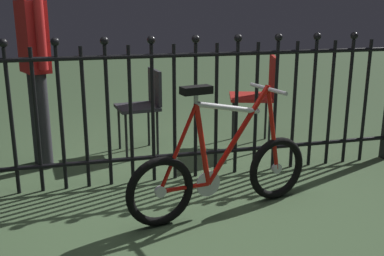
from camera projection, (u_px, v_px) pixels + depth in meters
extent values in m
plane|color=#405838|center=(178.00, 213.00, 3.16)|extent=(20.00, 20.00, 0.00)
cylinder|color=black|center=(12.00, 124.00, 3.35)|extent=(0.03, 0.03, 1.10)
sphere|color=black|center=(3.00, 43.00, 3.20)|extent=(0.07, 0.07, 0.07)
cylinder|color=black|center=(37.00, 122.00, 3.39)|extent=(0.03, 0.03, 1.10)
cylinder|color=black|center=(61.00, 120.00, 3.44)|extent=(0.03, 0.03, 1.10)
sphere|color=black|center=(55.00, 42.00, 3.28)|extent=(0.07, 0.07, 0.07)
cylinder|color=black|center=(85.00, 119.00, 3.48)|extent=(0.03, 0.03, 1.10)
cylinder|color=black|center=(108.00, 118.00, 3.52)|extent=(0.03, 0.03, 1.10)
sphere|color=black|center=(104.00, 41.00, 3.37)|extent=(0.07, 0.07, 0.07)
cylinder|color=black|center=(131.00, 116.00, 3.57)|extent=(0.03, 0.03, 1.10)
cylinder|color=black|center=(153.00, 115.00, 3.61)|extent=(0.03, 0.03, 1.10)
sphere|color=black|center=(151.00, 40.00, 3.45)|extent=(0.07, 0.07, 0.07)
cylinder|color=black|center=(175.00, 113.00, 3.65)|extent=(0.03, 0.03, 1.10)
cylinder|color=black|center=(196.00, 112.00, 3.70)|extent=(0.03, 0.03, 1.10)
sphere|color=black|center=(196.00, 39.00, 3.54)|extent=(0.07, 0.07, 0.07)
cylinder|color=black|center=(216.00, 111.00, 3.74)|extent=(0.03, 0.03, 1.10)
cylinder|color=black|center=(236.00, 110.00, 3.78)|extent=(0.03, 0.03, 1.10)
sphere|color=black|center=(238.00, 38.00, 3.63)|extent=(0.07, 0.07, 0.07)
cylinder|color=black|center=(256.00, 108.00, 3.83)|extent=(0.03, 0.03, 1.10)
cylinder|color=black|center=(275.00, 107.00, 3.87)|extent=(0.03, 0.03, 1.10)
sphere|color=black|center=(279.00, 37.00, 3.71)|extent=(0.07, 0.07, 0.07)
cylinder|color=black|center=(294.00, 106.00, 3.91)|extent=(0.03, 0.03, 1.10)
cylinder|color=black|center=(312.00, 105.00, 3.95)|extent=(0.03, 0.03, 1.10)
sphere|color=black|center=(317.00, 36.00, 3.80)|extent=(0.07, 0.07, 0.07)
cylinder|color=black|center=(330.00, 104.00, 4.00)|extent=(0.03, 0.03, 1.10)
cylinder|color=black|center=(348.00, 103.00, 4.04)|extent=(0.03, 0.03, 1.10)
sphere|color=black|center=(354.00, 36.00, 3.89)|extent=(0.07, 0.07, 0.07)
cylinder|color=black|center=(365.00, 102.00, 4.08)|extent=(0.03, 0.03, 1.10)
cylinder|color=black|center=(159.00, 157.00, 3.71)|extent=(4.29, 0.04, 0.04)
cylinder|color=black|center=(157.00, 56.00, 3.50)|extent=(4.29, 0.04, 0.04)
torus|color=black|center=(160.00, 192.00, 2.94)|extent=(0.47, 0.16, 0.47)
cylinder|color=silver|center=(160.00, 192.00, 2.94)|extent=(0.08, 0.05, 0.07)
torus|color=black|center=(277.00, 168.00, 3.35)|extent=(0.47, 0.16, 0.47)
cylinder|color=silver|center=(277.00, 168.00, 3.35)|extent=(0.08, 0.05, 0.07)
cylinder|color=red|center=(238.00, 135.00, 3.11)|extent=(0.49, 0.14, 0.65)
cylinder|color=silver|center=(228.00, 108.00, 3.03)|extent=(0.49, 0.14, 0.14)
cylinder|color=red|center=(202.00, 145.00, 3.00)|extent=(0.13, 0.06, 0.57)
cylinder|color=red|center=(185.00, 188.00, 3.02)|extent=(0.35, 0.11, 0.04)
cylinder|color=red|center=(178.00, 148.00, 2.92)|extent=(0.28, 0.09, 0.56)
cylinder|color=red|center=(273.00, 129.00, 3.24)|extent=(0.14, 0.06, 0.63)
cylinder|color=silver|center=(268.00, 87.00, 3.14)|extent=(0.03, 0.03, 0.02)
cylinder|color=silver|center=(268.00, 89.00, 3.14)|extent=(0.11, 0.40, 0.03)
cylinder|color=silver|center=(196.00, 99.00, 2.90)|extent=(0.03, 0.03, 0.07)
cube|color=black|center=(196.00, 90.00, 2.88)|extent=(0.21, 0.13, 0.05)
cylinder|color=silver|center=(208.00, 184.00, 3.10)|extent=(0.18, 0.05, 0.18)
cylinder|color=black|center=(126.00, 136.00, 4.23)|extent=(0.02, 0.02, 0.43)
cylinder|color=black|center=(119.00, 128.00, 4.50)|extent=(0.02, 0.02, 0.43)
cylinder|color=black|center=(157.00, 133.00, 4.33)|extent=(0.02, 0.02, 0.43)
cylinder|color=black|center=(149.00, 125.00, 4.60)|extent=(0.02, 0.02, 0.43)
cube|color=#2D2D33|center=(137.00, 107.00, 4.35)|extent=(0.42, 0.42, 0.03)
cube|color=#2D2D33|center=(155.00, 87.00, 4.36)|extent=(0.07, 0.36, 0.33)
cylinder|color=black|center=(234.00, 125.00, 4.50)|extent=(0.02, 0.02, 0.48)
cylinder|color=black|center=(233.00, 117.00, 4.83)|extent=(0.02, 0.02, 0.48)
cylinder|color=black|center=(270.00, 126.00, 4.48)|extent=(0.02, 0.02, 0.48)
cylinder|color=black|center=(266.00, 117.00, 4.81)|extent=(0.02, 0.02, 0.48)
cube|color=#A51E19|center=(251.00, 97.00, 4.59)|extent=(0.54, 0.54, 0.03)
cube|color=#A51E19|center=(273.00, 75.00, 4.52)|extent=(0.15, 0.40, 0.38)
cylinder|color=#2D2D33|center=(44.00, 122.00, 3.93)|extent=(0.11, 0.11, 0.83)
cylinder|color=#2D2D33|center=(37.00, 118.00, 4.05)|extent=(0.11, 0.11, 0.83)
cube|color=red|center=(33.00, 37.00, 3.80)|extent=(0.28, 0.35, 0.59)
cylinder|color=red|center=(41.00, 35.00, 3.64)|extent=(0.08, 0.08, 0.56)
cylinder|color=red|center=(25.00, 32.00, 3.95)|extent=(0.08, 0.08, 0.56)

